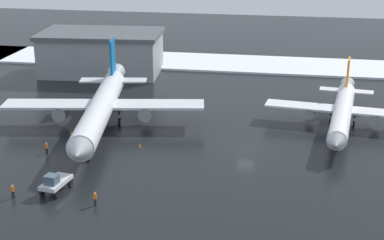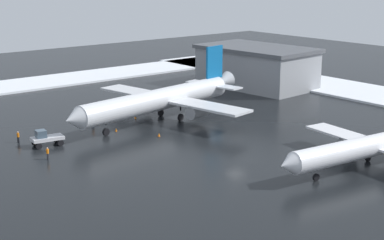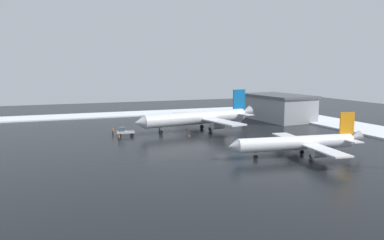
{
  "view_description": "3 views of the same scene",
  "coord_description": "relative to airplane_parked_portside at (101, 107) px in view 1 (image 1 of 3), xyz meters",
  "views": [
    {
      "loc": [
        -5.98,
        78.33,
        31.63
      ],
      "look_at": [
        7.36,
        2.97,
        4.94
      ],
      "focal_mm": 55.0,
      "sensor_mm": 36.0,
      "label": 1
    },
    {
      "loc": [
        -55.99,
        53.08,
        25.29
      ],
      "look_at": [
        8.91,
        0.6,
        3.66
      ],
      "focal_mm": 55.0,
      "sensor_mm": 36.0,
      "label": 2
    },
    {
      "loc": [
        -75.57,
        36.09,
        18.05
      ],
      "look_at": [
        15.85,
        1.07,
        4.26
      ],
      "focal_mm": 35.0,
      "sensor_mm": 36.0,
      "label": 3
    }
  ],
  "objects": [
    {
      "name": "ground_plane",
      "position": [
        -22.76,
        3.85,
        -3.77
      ],
      "size": [
        240.0,
        240.0,
        0.0
      ],
      "primitive_type": "plane",
      "color": "black"
    },
    {
      "name": "traffic_cone_near_nose",
      "position": [
        -0.85,
        9.54,
        -3.5
      ],
      "size": [
        0.36,
        0.36,
        0.55
      ],
      "primitive_type": "cone",
      "color": "orange",
      "rests_on": "ground_plane"
    },
    {
      "name": "airplane_foreground_jet",
      "position": [
        -36.68,
        -6.96,
        -0.86
      ],
      "size": [
        24.72,
        29.69,
        8.82
      ],
      "rotation": [
        0.0,
        0.0,
        1.45
      ],
      "color": "white",
      "rests_on": "ground_plane"
    },
    {
      "name": "ground_crew_mid_apron",
      "position": [
        4.62,
        10.6,
        -2.8
      ],
      "size": [
        0.36,
        0.36,
        1.71
      ],
      "rotation": [
        0.0,
        0.0,
        5.63
      ],
      "color": "black",
      "rests_on": "ground_plane"
    },
    {
      "name": "pushback_tug",
      "position": [
        -1.27,
        21.78,
        -2.49
      ],
      "size": [
        2.84,
        4.86,
        2.5
      ],
      "rotation": [
        0.0,
        0.0,
        1.44
      ],
      "color": "silver",
      "rests_on": "ground_plane"
    },
    {
      "name": "ground_crew_beside_wing",
      "position": [
        -7.18,
        24.33,
        -2.8
      ],
      "size": [
        0.36,
        0.36,
        1.71
      ],
      "rotation": [
        0.0,
        0.0,
        3.85
      ],
      "color": "black",
      "rests_on": "ground_plane"
    },
    {
      "name": "traffic_cone_mid_line",
      "position": [
        4.17,
        2.5,
        -3.5
      ],
      "size": [
        0.36,
        0.36,
        0.55
      ],
      "primitive_type": "cone",
      "color": "orange",
      "rests_on": "ground_plane"
    },
    {
      "name": "cargo_hangar",
      "position": [
        11.07,
        -33.83,
        0.67
      ],
      "size": [
        26.12,
        16.95,
        8.8
      ],
      "rotation": [
        0.0,
        0.0,
        0.08
      ],
      "color": "gray",
      "rests_on": "ground_plane"
    },
    {
      "name": "traffic_cone_wingtip_side",
      "position": [
        -7.53,
        5.92,
        -3.5
      ],
      "size": [
        0.36,
        0.36,
        0.55
      ],
      "primitive_type": "cone",
      "color": "orange",
      "rests_on": "ground_plane"
    },
    {
      "name": "airplane_parked_portside",
      "position": [
        0.0,
        0.0,
        0.0
      ],
      "size": [
        32.03,
        38.36,
        11.42
      ],
      "rotation": [
        0.0,
        0.0,
        1.74
      ],
      "color": "silver",
      "rests_on": "ground_plane"
    },
    {
      "name": "ground_crew_near_tug",
      "position": [
        3.03,
        24.19,
        -2.8
      ],
      "size": [
        0.36,
        0.36,
        1.71
      ],
      "rotation": [
        0.0,
        0.0,
        5.35
      ],
      "color": "black",
      "rests_on": "ground_plane"
    },
    {
      "name": "snow_bank_far",
      "position": [
        -22.76,
        -46.15,
        -3.55
      ],
      "size": [
        152.0,
        16.0,
        0.44
      ],
      "primitive_type": "cube",
      "color": "white",
      "rests_on": "ground_plane"
    }
  ]
}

